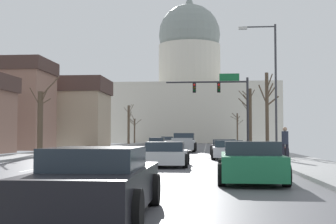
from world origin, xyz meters
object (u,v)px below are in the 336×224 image
street_lamp_right (271,78)px  sedan_near_04 (251,162)px  sedan_near_03 (166,155)px  signal_gantry (225,95)px  sedan_near_05 (97,184)px  sedan_near_02 (228,150)px  sedan_oncoming_01 (167,142)px  sedan_oncoming_00 (157,143)px  bicycle_parked (286,153)px  sedan_near_01 (224,147)px  pickup_truck_near_00 (184,143)px  pedestrian_00 (285,142)px

street_lamp_right → sedan_near_04: bearing=-99.7°
street_lamp_right → sedan_near_03: street_lamp_right is taller
signal_gantry → sedan_near_05: signal_gantry is taller
sedan_near_03 → sedan_near_05: size_ratio=0.97×
sedan_near_02 → sedan_oncoming_01: 36.20m
sedan_oncoming_00 → bicycle_parked: (9.96, -25.72, -0.08)m
sedan_near_03 → sedan_oncoming_01: sedan_oncoming_01 is taller
sedan_near_01 → sedan_near_04: (0.11, -21.56, 0.05)m
sedan_near_03 → sedan_near_04: sedan_near_04 is taller
sedan_near_03 → sedan_oncoming_01: (-3.63, 42.86, 0.07)m
bicycle_parked → sedan_oncoming_01: bearing=104.5°
pickup_truck_near_00 → sedan_near_04: pickup_truck_near_00 is taller
pickup_truck_near_00 → pedestrian_00: 18.92m
street_lamp_right → sedan_oncoming_00: (-9.74, 21.48, -4.59)m
sedan_near_02 → pickup_truck_near_00: bearing=104.4°
sedan_near_02 → sedan_near_03: sedan_near_02 is taller
street_lamp_right → sedan_near_03: size_ratio=1.97×
signal_gantry → sedan_near_03: (-3.56, -23.51, -4.74)m
sedan_near_01 → sedan_oncoming_00: size_ratio=1.00×
sedan_near_05 → bicycle_parked: 19.41m
sedan_oncoming_01 → bicycle_parked: sedan_oncoming_01 is taller
signal_gantry → sedan_near_03: signal_gantry is taller
sedan_oncoming_00 → pedestrian_00: pedestrian_00 is taller
signal_gantry → pickup_truck_near_00: (-3.79, -3.01, -4.54)m
sedan_near_03 → sedan_near_05: sedan_near_05 is taller
sedan_near_03 → pedestrian_00: size_ratio=2.51×
sedan_oncoming_01 → sedan_near_05: bearing=-86.3°
sedan_near_02 → sedan_near_05: size_ratio=1.00×
signal_gantry → sedan_near_01: (-0.42, -9.19, -4.74)m
sedan_near_01 → sedan_oncoming_00: bearing=113.2°
sedan_near_03 → street_lamp_right: bearing=56.0°
bicycle_parked → sedan_near_05: bearing=-108.7°
sedan_near_01 → sedan_near_05: size_ratio=1.01×
pickup_truck_near_00 → sedan_oncoming_00: 10.48m
sedan_near_01 → sedan_near_04: bearing=-89.7°
pickup_truck_near_00 → sedan_near_04: 27.96m
sedan_near_01 → sedan_near_04: sedan_near_04 is taller
sedan_near_02 → sedan_near_03: bearing=-113.4°
street_lamp_right → pickup_truck_near_00: size_ratio=1.52×
sedan_oncoming_00 → pedestrian_00: 29.40m
sedan_near_04 → pedestrian_00: 10.18m
sedan_near_01 → sedan_near_03: bearing=-102.4°
sedan_near_04 → sedan_near_02: bearing=90.3°
sedan_near_03 → sedan_near_04: (3.25, -7.24, 0.06)m
signal_gantry → street_lamp_right: (2.45, -14.62, -0.13)m
sedan_near_02 → sedan_near_04: sedan_near_04 is taller
sedan_near_02 → sedan_near_05: (-3.16, -21.02, 0.04)m
sedan_near_02 → sedan_oncoming_00: 24.08m
bicycle_parked → street_lamp_right: bearing=92.9°
pickup_truck_near_00 → sedan_oncoming_00: (-3.50, 9.87, -0.17)m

